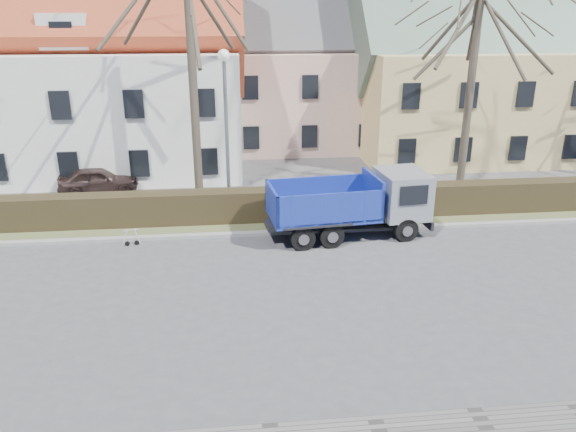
{
  "coord_description": "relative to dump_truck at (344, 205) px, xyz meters",
  "views": [
    {
      "loc": [
        -0.64,
        -15.46,
        8.23
      ],
      "look_at": [
        1.28,
        2.26,
        1.6
      ],
      "focal_mm": 35.0,
      "sensor_mm": 36.0,
      "label": 1
    }
  ],
  "objects": [
    {
      "name": "ground",
      "position": [
        -3.59,
        -4.11,
        -1.26
      ],
      "size": [
        120.0,
        120.0,
        0.0
      ],
      "primitive_type": "plane",
      "color": "#474649"
    },
    {
      "name": "curb_far",
      "position": [
        -3.59,
        0.49,
        -1.2
      ],
      "size": [
        80.0,
        0.3,
        0.12
      ],
      "primitive_type": "cube",
      "color": "gray",
      "rests_on": "ground"
    },
    {
      "name": "grass_strip",
      "position": [
        -3.59,
        2.09,
        -1.21
      ],
      "size": [
        80.0,
        3.0,
        0.1
      ],
      "primitive_type": "cube",
      "color": "#515A32",
      "rests_on": "ground"
    },
    {
      "name": "hedge",
      "position": [
        -3.59,
        1.89,
        -0.61
      ],
      "size": [
        60.0,
        0.9,
        1.3
      ],
      "primitive_type": "cube",
      "color": "black",
      "rests_on": "ground"
    },
    {
      "name": "building_pink",
      "position": [
        0.41,
        15.89,
        2.74
      ],
      "size": [
        10.8,
        8.8,
        8.0
      ],
      "primitive_type": null,
      "color": "#D1A594",
      "rests_on": "ground"
    },
    {
      "name": "building_yellow",
      "position": [
        12.41,
        12.89,
        2.99
      ],
      "size": [
        18.8,
        10.8,
        8.5
      ],
      "primitive_type": null,
      "color": "#D6BC75",
      "rests_on": "ground"
    },
    {
      "name": "tree_1",
      "position": [
        -5.59,
        4.39,
        5.06
      ],
      "size": [
        9.2,
        9.2,
        12.65
      ],
      "primitive_type": null,
      "color": "#40382C",
      "rests_on": "ground"
    },
    {
      "name": "tree_2",
      "position": [
        6.41,
        4.39,
        4.24
      ],
      "size": [
        8.0,
        8.0,
        11.0
      ],
      "primitive_type": null,
      "color": "#40382C",
      "rests_on": "ground"
    },
    {
      "name": "dump_truck",
      "position": [
        0.0,
        0.0,
        0.0
      ],
      "size": [
        6.51,
        2.98,
        2.52
      ],
      "primitive_type": null,
      "rotation": [
        0.0,
        0.0,
        0.1
      ],
      "color": "navy",
      "rests_on": "ground"
    },
    {
      "name": "streetlight",
      "position": [
        -4.28,
        2.89,
        2.16
      ],
      "size": [
        0.53,
        0.53,
        6.84
      ],
      "primitive_type": null,
      "color": "gray",
      "rests_on": "ground"
    },
    {
      "name": "cart_frame",
      "position": [
        -8.12,
        -0.09,
        -0.9
      ],
      "size": [
        0.83,
        0.54,
        0.71
      ],
      "primitive_type": null,
      "rotation": [
        0.0,
        0.0,
        0.13
      ],
      "color": "silver",
      "rests_on": "ground"
    },
    {
      "name": "parked_car_a",
      "position": [
        -10.4,
        6.6,
        -0.65
      ],
      "size": [
        3.75,
        1.85,
        1.23
      ],
      "primitive_type": "imported",
      "rotation": [
        0.0,
        0.0,
        1.68
      ],
      "color": "#322320",
      "rests_on": "ground"
    }
  ]
}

